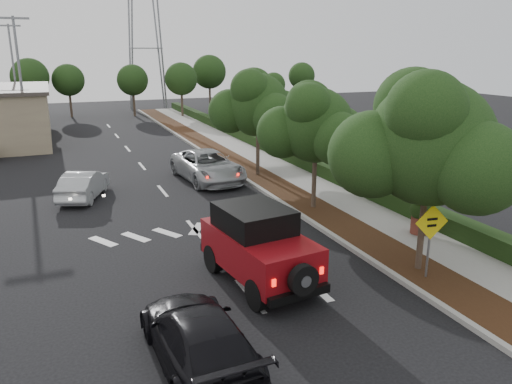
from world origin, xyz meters
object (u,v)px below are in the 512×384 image
red_jeep (256,244)px  black_suv_oncoming (199,337)px  speed_hump_sign (431,231)px  silver_suv_ahead (208,166)px

red_jeep → black_suv_oncoming: red_jeep is taller
red_jeep → speed_hump_sign: 5.27m
red_jeep → silver_suv_ahead: size_ratio=0.82×
black_suv_oncoming → speed_hump_sign: size_ratio=2.03×
red_jeep → speed_hump_sign: size_ratio=2.02×
silver_suv_ahead → speed_hump_sign: size_ratio=2.48×
red_jeep → black_suv_oncoming: 4.53m
silver_suv_ahead → speed_hump_sign: speed_hump_sign is taller
black_suv_oncoming → speed_hump_sign: (7.65, 1.48, 0.93)m
red_jeep → speed_hump_sign: speed_hump_sign is taller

